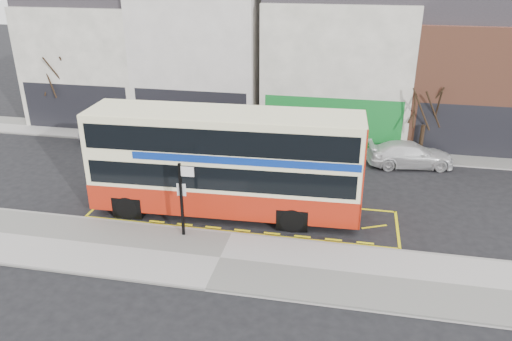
% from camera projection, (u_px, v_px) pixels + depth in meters
% --- Properties ---
extents(ground, '(120.00, 120.00, 0.00)m').
position_uv_depth(ground, '(234.00, 231.00, 21.69)').
color(ground, black).
rests_on(ground, ground).
extents(pavement, '(40.00, 4.00, 0.15)m').
position_uv_depth(pavement, '(220.00, 259.00, 19.59)').
color(pavement, '#A6A19D').
rests_on(pavement, ground).
extents(kerb, '(40.00, 0.15, 0.15)m').
position_uv_depth(kerb, '(232.00, 234.00, 21.32)').
color(kerb, gray).
rests_on(kerb, ground).
extents(far_pavement, '(50.00, 3.00, 0.15)m').
position_uv_depth(far_pavement, '(275.00, 143.00, 31.55)').
color(far_pavement, '#A6A19D').
rests_on(far_pavement, ground).
extents(road_markings, '(14.00, 3.40, 0.01)m').
position_uv_depth(road_markings, '(242.00, 214.00, 23.12)').
color(road_markings, yellow).
rests_on(road_markings, ground).
extents(terrace_far_left, '(8.00, 8.01, 10.80)m').
position_uv_depth(terrace_far_left, '(99.00, 49.00, 35.67)').
color(terrace_far_left, white).
rests_on(terrace_far_left, ground).
extents(terrace_left, '(8.00, 8.01, 11.80)m').
position_uv_depth(terrace_left, '(206.00, 46.00, 34.03)').
color(terrace_left, white).
rests_on(terrace_left, ground).
extents(terrace_green_shop, '(9.00, 8.01, 11.30)m').
position_uv_depth(terrace_green_shop, '(339.00, 54.00, 32.51)').
color(terrace_green_shop, white).
rests_on(terrace_green_shop, ground).
extents(terrace_right, '(9.00, 8.01, 10.30)m').
position_uv_depth(terrace_right, '(484.00, 68.00, 31.09)').
color(terrace_right, brown).
rests_on(terrace_right, ground).
extents(double_decker_bus, '(12.23, 3.28, 4.84)m').
position_uv_depth(double_decker_bus, '(226.00, 162.00, 22.29)').
color(double_decker_bus, '#FFF8C2').
rests_on(double_decker_bus, ground).
extents(bus_stop_post, '(0.81, 0.14, 3.26)m').
position_uv_depth(bus_stop_post, '(183.00, 193.00, 20.40)').
color(bus_stop_post, black).
rests_on(bus_stop_post, pavement).
extents(car_silver, '(3.97, 2.06, 1.29)m').
position_uv_depth(car_silver, '(108.00, 135.00, 31.31)').
color(car_silver, silver).
rests_on(car_silver, ground).
extents(car_grey, '(4.93, 3.03, 1.53)m').
position_uv_depth(car_grey, '(265.00, 144.00, 29.47)').
color(car_grey, '#46484E').
rests_on(car_grey, ground).
extents(car_white, '(5.01, 2.66, 1.38)m').
position_uv_depth(car_white, '(410.00, 155.00, 28.12)').
color(car_white, white).
rests_on(car_white, ground).
extents(street_tree_left, '(2.98, 2.98, 6.43)m').
position_uv_depth(street_tree_left, '(57.00, 64.00, 33.09)').
color(street_tree_left, '#312015').
rests_on(street_tree_left, ground).
extents(street_tree_right, '(2.49, 2.49, 5.37)m').
position_uv_depth(street_tree_right, '(427.00, 97.00, 28.20)').
color(street_tree_right, '#312015').
rests_on(street_tree_right, ground).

